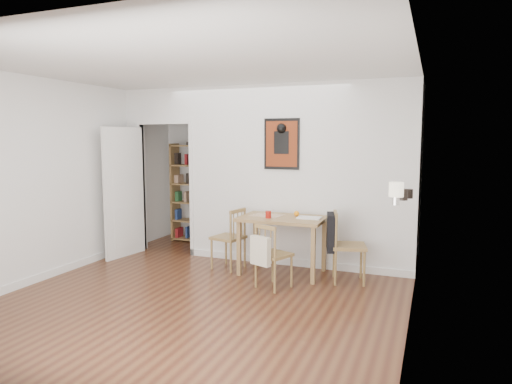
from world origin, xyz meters
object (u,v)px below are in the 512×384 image
at_px(dining_table, 282,224).
at_px(notebook, 309,218).
at_px(orange_fruit, 297,214).
at_px(bookshelf, 192,193).
at_px(fireplace, 404,251).
at_px(ceramic_jar_a, 403,194).
at_px(red_glass, 268,214).
at_px(chair_right, 347,246).
at_px(chair_front, 273,255).
at_px(mantel_lamp, 396,191).
at_px(chair_left, 228,238).
at_px(ceramic_jar_b, 409,194).

xyz_separation_m(dining_table, notebook, (0.36, 0.04, 0.10)).
xyz_separation_m(dining_table, orange_fruit, (0.16, 0.14, 0.13)).
relative_size(bookshelf, fireplace, 1.39).
bearing_deg(ceramic_jar_a, notebook, 152.08).
bearing_deg(orange_fruit, red_glass, -136.77).
relative_size(chair_right, ceramic_jar_a, 7.37).
height_order(dining_table, fireplace, fireplace).
bearing_deg(chair_front, dining_table, 97.70).
bearing_deg(ceramic_jar_a, dining_table, 159.05).
height_order(orange_fruit, mantel_lamp, mantel_lamp).
relative_size(dining_table, fireplace, 0.91).
xyz_separation_m(chair_left, bookshelf, (-1.33, 1.35, 0.43)).
distance_m(chair_left, red_glass, 0.76).
relative_size(dining_table, chair_right, 1.25).
bearing_deg(ceramic_jar_a, mantel_lamp, -95.98).
bearing_deg(ceramic_jar_b, orange_fruit, 159.41).
xyz_separation_m(dining_table, chair_front, (0.08, -0.61, -0.27)).
height_order(chair_front, orange_fruit, orange_fruit).
relative_size(bookshelf, red_glass, 17.76).
height_order(chair_front, bookshelf, bookshelf).
bearing_deg(mantel_lamp, dining_table, 146.67).
distance_m(dining_table, orange_fruit, 0.25).
bearing_deg(red_glass, ceramic_jar_a, -14.84).
distance_m(fireplace, notebook, 1.45).
distance_m(dining_table, ceramic_jar_a, 1.77).
bearing_deg(fireplace, chair_right, 138.59).
height_order(fireplace, orange_fruit, fireplace).
height_order(bookshelf, red_glass, bookshelf).
distance_m(red_glass, mantel_lamp, 1.94).
xyz_separation_m(chair_left, red_glass, (0.64, -0.11, 0.39)).
bearing_deg(mantel_lamp, chair_front, 164.74).
xyz_separation_m(fireplace, mantel_lamp, (-0.08, -0.32, 0.69)).
distance_m(dining_table, mantel_lamp, 1.93).
bearing_deg(notebook, ceramic_jar_a, -27.92).
bearing_deg(ceramic_jar_b, dining_table, 165.78).
xyz_separation_m(chair_left, fireplace, (2.40, -0.65, 0.18)).
relative_size(fireplace, mantel_lamp, 5.45).
height_order(dining_table, chair_front, chair_front).
bearing_deg(chair_left, bookshelf, 134.64).
distance_m(orange_fruit, mantel_lamp, 1.85).
height_order(red_glass, ceramic_jar_b, ceramic_jar_b).
distance_m(chair_left, mantel_lamp, 2.66).
xyz_separation_m(bookshelf, notebook, (2.48, -1.27, -0.07)).
relative_size(red_glass, notebook, 0.32).
relative_size(chair_right, bookshelf, 0.52).
relative_size(notebook, mantel_lamp, 1.34).
bearing_deg(bookshelf, orange_fruit, -27.21).
bearing_deg(red_glass, chair_right, 5.52).
relative_size(red_glass, mantel_lamp, 0.43).
height_order(chair_left, bookshelf, bookshelf).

